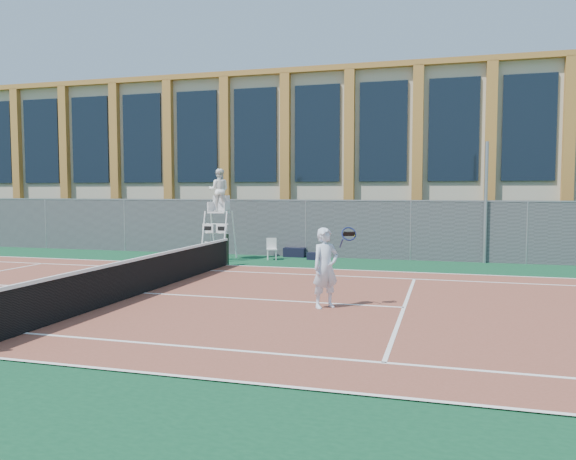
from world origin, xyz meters
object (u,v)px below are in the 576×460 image
(umpire_chair, at_px, (219,193))
(tennis_player, at_px, (326,268))
(steel_pole, at_px, (486,203))
(plastic_chair, at_px, (272,247))

(umpire_chair, relative_size, tennis_player, 1.95)
(steel_pole, bearing_deg, plastic_chair, -171.72)
(plastic_chair, bearing_deg, umpire_chair, -163.83)
(umpire_chair, height_order, tennis_player, umpire_chair)
(steel_pole, distance_m, umpire_chair, 9.65)
(plastic_chair, distance_m, tennis_player, 8.92)
(steel_pole, xyz_separation_m, plastic_chair, (-7.62, -1.11, -1.68))
(steel_pole, relative_size, tennis_player, 2.45)
(umpire_chair, bearing_deg, tennis_player, -53.12)
(steel_pole, relative_size, plastic_chair, 5.35)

